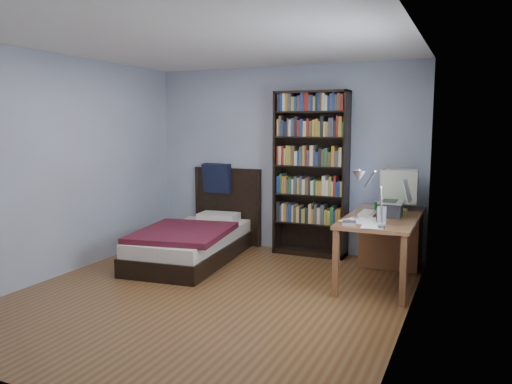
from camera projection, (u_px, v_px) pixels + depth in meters
room at (212, 172)px, 4.90m from camera, size 4.20×4.24×2.50m
desk at (389, 236)px, 5.90m from camera, size 0.75×1.59×0.73m
crt_monitor at (398, 186)px, 5.84m from camera, size 0.44×0.40×0.48m
laptop at (393, 206)px, 5.37m from camera, size 0.32×0.33×0.40m
desk_lamp at (363, 182)px, 4.39m from camera, size 0.23×0.51×0.60m
keyboard at (368, 213)px, 5.50m from camera, size 0.17×0.41×0.04m
speaker at (382, 215)px, 5.00m from camera, size 0.10×0.10×0.17m
soda_can at (377, 207)px, 5.67m from camera, size 0.06×0.06×0.12m
mouse at (387, 210)px, 5.71m from camera, size 0.06×0.11×0.04m
phone_silver at (356, 218)px, 5.24m from camera, size 0.09×0.10×0.02m
phone_grey at (347, 221)px, 5.11m from camera, size 0.06×0.09×0.02m
external_drive at (349, 223)px, 4.96m from camera, size 0.16×0.16×0.03m
bookshelf at (311, 174)px, 6.52m from camera, size 0.97×0.30×2.15m
bed at (195, 239)px, 6.42m from camera, size 1.24×2.11×1.16m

